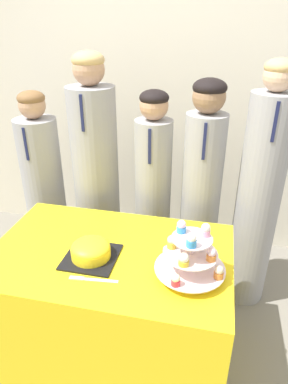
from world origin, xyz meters
TOP-DOWN VIEW (x-y plane):
  - wall_back at (0.00, 1.75)m, footprint 9.00×0.06m
  - table at (0.00, 0.40)m, footprint 1.25×0.79m
  - round_cake at (-0.08, 0.33)m, footprint 0.26×0.26m
  - cake_knife at (-0.05, 0.17)m, footprint 0.23×0.04m
  - cupcake_stand at (0.42, 0.30)m, footprint 0.33×0.33m
  - student_0 at (-0.72, 1.07)m, footprint 0.29×0.29m
  - student_1 at (-0.31, 1.07)m, footprint 0.31×0.32m
  - student_2 at (0.09, 1.07)m, footprint 0.24×0.25m
  - student_3 at (0.41, 1.07)m, footprint 0.26×0.26m
  - student_4 at (0.78, 1.07)m, footprint 0.27×0.28m

SIDE VIEW (x-z plane):
  - table at x=0.00m, z-range 0.00..0.73m
  - student_0 at x=-0.72m, z-range -0.04..1.36m
  - student_2 at x=0.09m, z-range -0.02..1.42m
  - cake_knife at x=-0.05m, z-range 0.73..0.74m
  - student_3 at x=0.41m, z-range -0.01..1.50m
  - round_cake at x=-0.08m, z-range 0.73..0.83m
  - student_4 at x=0.78m, z-range -0.03..1.59m
  - student_1 at x=-0.31m, z-range -0.04..1.61m
  - cupcake_stand at x=0.42m, z-range 0.72..1.00m
  - wall_back at x=0.00m, z-range 0.00..2.70m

